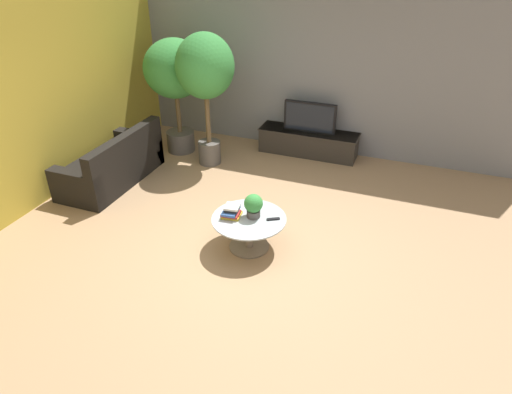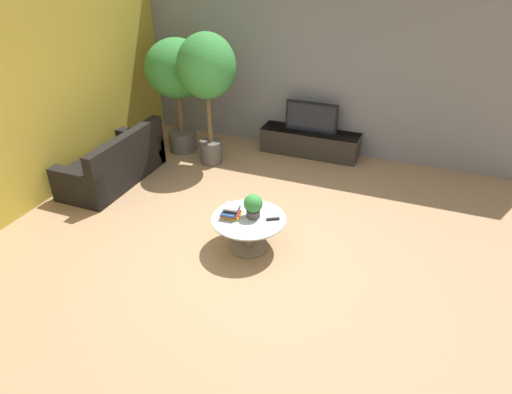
{
  "view_description": "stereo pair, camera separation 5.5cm",
  "coord_description": "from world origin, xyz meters",
  "views": [
    {
      "loc": [
        1.84,
        -4.44,
        3.5
      ],
      "look_at": [
        0.03,
        0.27,
        0.55
      ],
      "focal_mm": 32.0,
      "sensor_mm": 36.0,
      "label": 1
    },
    {
      "loc": [
        1.89,
        -4.42,
        3.5
      ],
      "look_at": [
        0.03,
        0.27,
        0.55
      ],
      "focal_mm": 32.0,
      "sensor_mm": 36.0,
      "label": 2
    }
  ],
  "objects": [
    {
      "name": "remote_black",
      "position": [
        0.36,
        0.01,
        0.45
      ],
      "size": [
        0.16,
        0.12,
        0.02
      ],
      "primitive_type": "cube",
      "rotation": [
        0.0,
        0.0,
        -1.04
      ],
      "color": "black",
      "rests_on": "coffee_table"
    },
    {
      "name": "couch_by_wall",
      "position": [
        -2.6,
        0.8,
        0.29
      ],
      "size": [
        0.84,
        1.8,
        0.84
      ],
      "rotation": [
        0.0,
        0.0,
        -1.57
      ],
      "color": "black",
      "rests_on": "ground"
    },
    {
      "name": "book_stack",
      "position": [
        -0.15,
        -0.1,
        0.5
      ],
      "size": [
        0.24,
        0.28,
        0.15
      ],
      "color": "gold",
      "rests_on": "coffee_table"
    },
    {
      "name": "coffee_table",
      "position": [
        0.07,
        -0.07,
        0.3
      ],
      "size": [
        0.93,
        0.93,
        0.44
      ],
      "color": "#756656",
      "rests_on": "ground"
    },
    {
      "name": "potted_palm_tall",
      "position": [
        -2.2,
        2.26,
        1.4
      ],
      "size": [
        1.05,
        1.05,
        2.0
      ],
      "color": "#514C47",
      "rests_on": "ground"
    },
    {
      "name": "ground_plane",
      "position": [
        0.0,
        0.0,
        0.0
      ],
      "size": [
        24.0,
        24.0,
        0.0
      ],
      "primitive_type": "plane",
      "color": "#9E7A56"
    },
    {
      "name": "television",
      "position": [
        0.01,
        2.94,
        0.69
      ],
      "size": [
        0.92,
        0.13,
        0.53
      ],
      "color": "black",
      "rests_on": "media_console"
    },
    {
      "name": "potted_plant_tabletop",
      "position": [
        0.11,
        -0.02,
        0.61
      ],
      "size": [
        0.23,
        0.23,
        0.31
      ],
      "color": "#514C47",
      "rests_on": "coffee_table"
    },
    {
      "name": "media_console",
      "position": [
        0.01,
        2.94,
        0.23
      ],
      "size": [
        1.76,
        0.5,
        0.44
      ],
      "color": "#2D2823",
      "rests_on": "ground"
    },
    {
      "name": "back_wall_stone",
      "position": [
        0.0,
        3.26,
        1.5
      ],
      "size": [
        7.4,
        0.12,
        3.0
      ],
      "primitive_type": "cube",
      "color": "slate",
      "rests_on": "ground"
    },
    {
      "name": "side_wall_left",
      "position": [
        -3.26,
        0.2,
        1.5
      ],
      "size": [
        0.12,
        7.4,
        3.0
      ],
      "primitive_type": "cube",
      "color": "gold",
      "rests_on": "ground"
    },
    {
      "name": "potted_palm_corner",
      "position": [
        -1.48,
        1.98,
        1.58
      ],
      "size": [
        0.93,
        0.93,
        2.19
      ],
      "color": "#514C47",
      "rests_on": "ground"
    }
  ]
}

